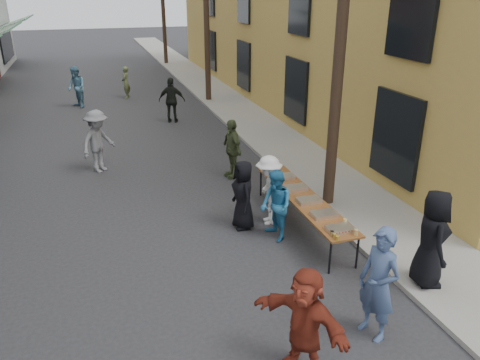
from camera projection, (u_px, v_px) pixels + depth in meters
ground at (181, 313)px, 7.80m from camera, size 120.00×120.00×0.00m
sidewalk at (223, 99)px, 22.38m from camera, size 2.20×60.00×0.10m
utility_pole_near at (343, 14)px, 9.93m from camera, size 0.26×0.26×9.00m
utility_pole_mid at (206, 0)px, 20.48m from camera, size 0.26×0.26×9.00m
serving_table at (303, 198)px, 10.34m from camera, size 0.70×4.00×0.75m
catering_tray_sausage at (340, 229)px, 8.86m from camera, size 0.50×0.33×0.08m
catering_tray_foil_b at (324, 214)px, 9.43m from camera, size 0.50×0.33×0.08m
catering_tray_buns at (309, 200)px, 10.05m from camera, size 0.50×0.33×0.08m
catering_tray_foil_d at (295, 188)px, 10.66m from camera, size 0.50×0.33×0.08m
catering_tray_buns_end at (284, 177)px, 11.28m from camera, size 0.50×0.33×0.08m
condiment_jar_a at (337, 238)px, 8.53m from camera, size 0.07×0.07×0.08m
condiment_jar_b at (334, 236)px, 8.62m from camera, size 0.07×0.07×0.08m
condiment_jar_c at (332, 233)px, 8.71m from camera, size 0.07×0.07×0.08m
cup_stack at (356, 232)px, 8.69m from camera, size 0.08×0.08×0.12m
guest_front_a at (243, 195)px, 10.31m from camera, size 0.53×0.79×1.58m
guest_front_b at (379, 284)px, 6.98m from camera, size 0.61×0.77×1.85m
guest_front_c at (276, 206)px, 9.82m from camera, size 0.67×0.82×1.55m
guest_front_d at (269, 190)px, 10.49m from camera, size 0.83×1.16×1.62m
guest_front_e at (232, 149)px, 13.09m from camera, size 0.55×1.04×1.68m
guest_queue_back at (305, 321)px, 6.38m from camera, size 1.19×1.55×1.63m
server at (432, 238)px, 8.12m from camera, size 0.84×1.02×1.79m
passerby_left at (98, 141)px, 13.45m from camera, size 1.32×1.31×1.83m
passerby_mid at (172, 100)px, 18.45m from camera, size 1.12×0.74×1.77m
passerby_right at (126, 82)px, 22.60m from camera, size 0.50×0.63×1.51m
passerby_far at (77, 87)px, 20.71m from camera, size 1.01×1.10×1.82m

